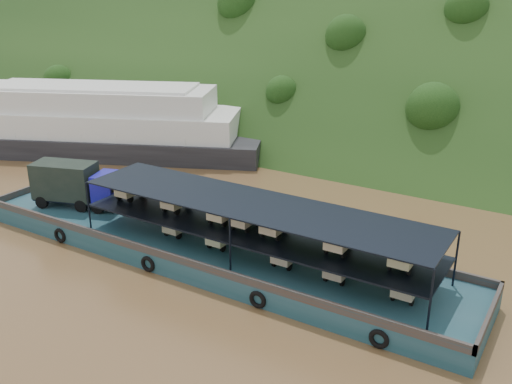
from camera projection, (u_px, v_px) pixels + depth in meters
The scene contains 4 objects.
ground at pixel (258, 257), 37.53m from camera, with size 160.00×160.00×0.00m, color brown.
hillside at pixel (419, 136), 66.24m from camera, with size 140.00×28.00×28.00m, color #193312.
cargo_barge at pixel (197, 239), 37.42m from camera, with size 35.00×7.18×4.54m.
passenger_ferry at pixel (97, 123), 59.25m from camera, with size 35.27×21.95×7.03m.
Camera 1 is at (17.49, -28.72, 17.20)m, focal length 40.00 mm.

